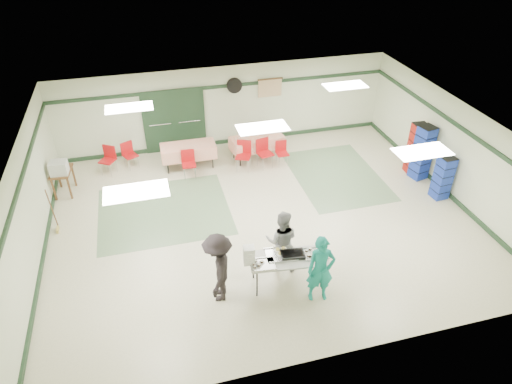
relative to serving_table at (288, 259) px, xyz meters
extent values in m
plane|color=beige|center=(0.09, 2.46, -0.71)|extent=(11.00, 11.00, 0.00)
plane|color=white|center=(0.09, 2.46, 1.99)|extent=(11.00, 11.00, 0.00)
plane|color=beige|center=(0.09, 6.96, 0.64)|extent=(11.00, 0.00, 11.00)
plane|color=beige|center=(0.09, -2.04, 0.64)|extent=(11.00, 0.00, 11.00)
plane|color=beige|center=(-5.41, 2.46, 0.64)|extent=(0.00, 9.00, 9.00)
plane|color=beige|center=(5.59, 2.46, 0.64)|extent=(0.00, 9.00, 9.00)
cube|color=#1C341F|center=(0.09, 6.93, 1.34)|extent=(11.00, 0.06, 0.10)
cube|color=#1C341F|center=(0.09, 6.93, -0.65)|extent=(11.00, 0.06, 0.12)
cube|color=#1C341F|center=(-5.38, 2.46, 1.34)|extent=(0.06, 9.00, 0.10)
cube|color=#1C341F|center=(-5.38, 2.46, -0.65)|extent=(0.06, 9.00, 0.12)
cube|color=#1C341F|center=(5.56, 2.46, 1.34)|extent=(0.06, 9.00, 0.10)
cube|color=#1C341F|center=(5.56, 2.46, -0.65)|extent=(0.06, 9.00, 0.12)
cube|color=#637F5C|center=(-2.41, 3.46, -0.71)|extent=(3.50, 3.00, 0.01)
cube|color=#637F5C|center=(2.89, 3.96, -0.71)|extent=(2.50, 3.50, 0.01)
cube|color=gray|center=(-2.11, 6.90, 0.34)|extent=(0.90, 0.06, 2.10)
cube|color=gray|center=(-1.16, 6.90, 0.34)|extent=(0.90, 0.06, 2.10)
cube|color=#1C341F|center=(-1.64, 6.88, 0.34)|extent=(2.00, 0.03, 2.15)
cylinder|color=black|center=(0.39, 6.90, 1.34)|extent=(0.50, 0.10, 0.50)
cube|color=tan|center=(1.59, 6.90, 1.14)|extent=(0.80, 0.02, 0.60)
cube|color=#B5B4AF|center=(0.00, 0.00, 0.03)|extent=(1.75, 0.87, 0.04)
cylinder|color=black|center=(-0.76, -0.19, -0.35)|extent=(0.04, 0.04, 0.72)
cylinder|color=black|center=(0.69, -0.36, -0.35)|extent=(0.04, 0.04, 0.72)
cylinder|color=black|center=(-0.69, 0.36, -0.35)|extent=(0.04, 0.04, 0.72)
cylinder|color=black|center=(0.76, 0.19, -0.35)|extent=(0.04, 0.04, 0.72)
cube|color=silver|center=(0.60, -0.04, 0.06)|extent=(0.57, 0.46, 0.02)
cube|color=silver|center=(-0.14, 0.12, 0.06)|extent=(0.69, 0.55, 0.02)
cube|color=silver|center=(-0.60, -0.07, 0.06)|extent=(0.57, 0.46, 0.02)
cube|color=black|center=(0.10, 0.03, 0.09)|extent=(0.55, 0.38, 0.08)
cube|color=white|center=(-0.86, 0.07, 0.26)|extent=(0.26, 0.24, 0.43)
imported|color=#13867B|center=(0.51, -0.56, 0.09)|extent=(0.63, 0.46, 1.61)
imported|color=gray|center=(0.02, 0.57, 0.06)|extent=(0.91, 0.82, 1.55)
imported|color=black|center=(-1.54, 0.01, 0.12)|extent=(0.88, 1.20, 1.67)
cube|color=red|center=(0.81, 5.68, 0.03)|extent=(1.76, 0.98, 0.05)
cube|color=red|center=(0.81, 5.68, -0.16)|extent=(1.77, 1.00, 0.40)
cylinder|color=black|center=(0.16, 5.29, -0.35)|extent=(0.04, 0.04, 0.72)
cylinder|color=black|center=(1.54, 5.51, -0.35)|extent=(0.04, 0.04, 0.72)
cylinder|color=black|center=(0.07, 5.84, -0.35)|extent=(0.04, 0.04, 0.72)
cylinder|color=black|center=(1.45, 6.06, -0.35)|extent=(0.04, 0.04, 0.72)
cube|color=red|center=(-1.39, 5.68, 0.03)|extent=(1.68, 0.74, 0.05)
cube|color=red|center=(-1.39, 5.68, -0.16)|extent=(1.68, 0.76, 0.40)
cylinder|color=black|center=(-2.09, 5.40, -0.35)|extent=(0.04, 0.04, 0.72)
cylinder|color=black|center=(-0.70, 5.39, -0.35)|extent=(0.04, 0.04, 0.72)
cylinder|color=black|center=(-2.09, 5.96, -0.35)|extent=(0.04, 0.04, 0.72)
cylinder|color=black|center=(-0.70, 5.95, -0.35)|extent=(0.04, 0.04, 0.72)
cube|color=#B80E19|center=(0.90, 5.03, -0.24)|extent=(0.52, 0.52, 0.04)
cube|color=#B80E19|center=(0.85, 5.21, 0.00)|extent=(0.43, 0.14, 0.43)
cylinder|color=silver|center=(0.78, 4.82, -0.48)|extent=(0.02, 0.02, 0.45)
cylinder|color=silver|center=(1.11, 4.90, -0.48)|extent=(0.02, 0.02, 0.45)
cylinder|color=silver|center=(0.69, 5.15, -0.48)|extent=(0.02, 0.02, 0.45)
cylinder|color=silver|center=(1.03, 5.24, -0.48)|extent=(0.02, 0.02, 0.45)
cube|color=#B80E19|center=(0.20, 5.03, -0.23)|extent=(0.58, 0.58, 0.04)
cube|color=#B80E19|center=(0.28, 5.21, 0.01)|extent=(0.42, 0.21, 0.44)
cylinder|color=silver|center=(-0.03, 4.93, -0.48)|extent=(0.02, 0.02, 0.46)
cylinder|color=silver|center=(0.29, 4.79, -0.48)|extent=(0.02, 0.02, 0.46)
cylinder|color=silver|center=(0.11, 5.26, -0.48)|extent=(0.02, 0.02, 0.46)
cylinder|color=silver|center=(0.43, 5.12, -0.48)|extent=(0.02, 0.02, 0.46)
cube|color=#B80E19|center=(1.46, 5.03, -0.31)|extent=(0.37, 0.37, 0.04)
cube|color=#B80E19|center=(1.46, 5.19, -0.11)|extent=(0.36, 0.04, 0.36)
cylinder|color=silver|center=(1.32, 4.88, -0.52)|extent=(0.02, 0.02, 0.38)
cylinder|color=silver|center=(1.61, 4.88, -0.52)|extent=(0.02, 0.02, 0.38)
cylinder|color=silver|center=(1.32, 5.17, -0.52)|extent=(0.02, 0.02, 0.38)
cylinder|color=silver|center=(1.61, 5.17, -0.52)|extent=(0.02, 0.02, 0.38)
cube|color=#B80E19|center=(-1.48, 5.03, -0.27)|extent=(0.42, 0.42, 0.04)
cube|color=#B80E19|center=(-1.47, 5.21, -0.05)|extent=(0.40, 0.05, 0.40)
cylinder|color=silver|center=(-1.65, 4.87, -0.50)|extent=(0.02, 0.02, 0.42)
cylinder|color=silver|center=(-1.32, 4.86, -0.50)|extent=(0.02, 0.02, 0.42)
cylinder|color=silver|center=(-1.63, 5.19, -0.50)|extent=(0.02, 0.02, 0.42)
cylinder|color=silver|center=(-1.31, 5.18, -0.50)|extent=(0.02, 0.02, 0.42)
cube|color=#B80E19|center=(-3.16, 6.08, -0.28)|extent=(0.52, 0.52, 0.04)
cube|color=#B80E19|center=(-3.24, 6.23, -0.07)|extent=(0.37, 0.21, 0.39)
cylinder|color=silver|center=(-3.23, 5.87, -0.51)|extent=(0.02, 0.02, 0.41)
cylinder|color=silver|center=(-2.96, 6.00, -0.51)|extent=(0.02, 0.02, 0.41)
cylinder|color=silver|center=(-3.37, 6.15, -0.51)|extent=(0.02, 0.02, 0.41)
cylinder|color=silver|center=(-3.09, 6.28, -0.51)|extent=(0.02, 0.02, 0.41)
cube|color=#B80E19|center=(-3.85, 5.88, -0.26)|extent=(0.57, 0.57, 0.04)
cube|color=#B80E19|center=(-3.75, 6.03, -0.03)|extent=(0.37, 0.25, 0.41)
cylinder|color=silver|center=(-4.08, 5.82, -0.49)|extent=(0.02, 0.02, 0.43)
cylinder|color=silver|center=(-3.80, 5.65, -0.49)|extent=(0.02, 0.02, 0.43)
cylinder|color=silver|center=(-3.90, 6.10, -0.49)|extent=(0.02, 0.02, 0.43)
cylinder|color=silver|center=(-3.62, 5.93, -0.49)|extent=(0.02, 0.02, 0.43)
cube|color=#1B38A2|center=(5.24, 2.14, -0.06)|extent=(0.43, 0.43, 1.31)
cube|color=#9E0F10|center=(5.24, 3.58, 0.10)|extent=(0.44, 0.44, 1.62)
cube|color=#1B38A2|center=(5.24, 3.25, 0.14)|extent=(0.52, 0.52, 1.70)
cube|color=brown|center=(-5.06, 5.10, 0.01)|extent=(0.62, 0.87, 0.05)
cube|color=brown|center=(-5.31, 4.79, -0.36)|extent=(0.05, 0.05, 0.70)
cube|color=brown|center=(-4.89, 4.75, -0.36)|extent=(0.05, 0.05, 0.70)
cube|color=brown|center=(-5.24, 5.46, -0.36)|extent=(0.05, 0.05, 0.70)
cube|color=brown|center=(-4.82, 5.42, -0.36)|extent=(0.05, 0.05, 0.70)
cube|color=#B3B3AE|center=(-5.06, 4.96, 0.22)|extent=(0.49, 0.43, 0.37)
cylinder|color=brown|center=(-5.14, 3.33, -0.04)|extent=(0.04, 0.21, 1.28)
camera|label=1|loc=(-2.56, -6.91, 6.71)|focal=32.00mm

